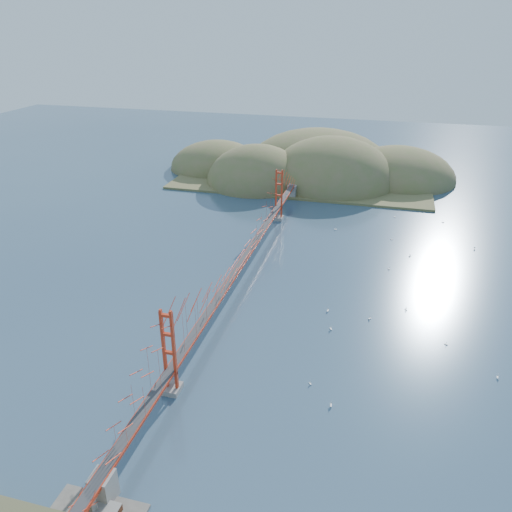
% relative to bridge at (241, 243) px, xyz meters
% --- Properties ---
extents(ground, '(320.00, 320.00, 0.00)m').
position_rel_bridge_xyz_m(ground, '(0.00, -0.18, -7.01)').
color(ground, '#334D66').
rests_on(ground, ground).
extents(bridge, '(2.20, 94.40, 12.00)m').
position_rel_bridge_xyz_m(bridge, '(0.00, 0.00, 0.00)').
color(bridge, gray).
rests_on(bridge, ground).
extents(fort, '(3.70, 2.30, 1.75)m').
position_rel_bridge_xyz_m(fort, '(0.40, -47.98, -6.34)').
color(fort, brown).
rests_on(fort, ground).
extents(far_headlands, '(84.00, 58.00, 25.00)m').
position_rel_bridge_xyz_m(far_headlands, '(2.21, 68.33, -7.01)').
color(far_headlands, brown).
rests_on(far_headlands, ground).
extents(sailboat_15, '(0.48, 0.59, 0.69)m').
position_rel_bridge_xyz_m(sailboat_15, '(41.34, 24.00, -6.86)').
color(sailboat_15, white).
rests_on(sailboat_15, ground).
extents(sailboat_17, '(0.57, 0.56, 0.64)m').
position_rel_bridge_xyz_m(sailboat_17, '(36.27, 37.58, -6.86)').
color(sailboat_17, white).
rests_on(sailboat_17, ground).
extents(sailboat_1, '(0.55, 0.55, 0.59)m').
position_rel_bridge_xyz_m(sailboat_1, '(25.08, 10.68, -6.87)').
color(sailboat_1, white).
rests_on(sailboat_1, ground).
extents(sailboat_7, '(0.52, 0.50, 0.58)m').
position_rel_bridge_xyz_m(sailboat_7, '(25.74, 38.13, -6.87)').
color(sailboat_7, white).
rests_on(sailboat_7, ground).
extents(sailboat_2, '(0.52, 0.52, 0.58)m').
position_rel_bridge_xyz_m(sailboat_2, '(33.47, -11.28, -6.87)').
color(sailboat_2, white).
rests_on(sailboat_2, ground).
extents(sailboat_14, '(0.53, 0.60, 0.69)m').
position_rel_bridge_xyz_m(sailboat_14, '(16.15, -6.60, -6.86)').
color(sailboat_14, white).
rests_on(sailboat_14, ground).
extents(sailboat_5, '(0.48, 0.54, 0.61)m').
position_rel_bridge_xyz_m(sailboat_5, '(39.32, -17.10, -6.87)').
color(sailboat_5, white).
rests_on(sailboat_5, ground).
extents(sailboat_12, '(0.56, 0.46, 0.66)m').
position_rel_bridge_xyz_m(sailboat_12, '(25.27, 24.73, -6.86)').
color(sailboat_12, white).
rests_on(sailboat_12, ground).
extents(sailboat_4, '(0.55, 0.55, 0.57)m').
position_rel_bridge_xyz_m(sailboat_4, '(28.87, 17.34, -6.87)').
color(sailboat_4, white).
rests_on(sailboat_4, ground).
extents(sailboat_6, '(0.54, 0.54, 0.58)m').
position_rel_bridge_xyz_m(sailboat_6, '(16.26, -24.53, -6.87)').
color(sailboat_6, white).
rests_on(sailboat_6, ground).
extents(sailboat_3, '(0.60, 0.56, 0.67)m').
position_rel_bridge_xyz_m(sailboat_3, '(13.36, 27.11, -6.86)').
color(sailboat_3, white).
rests_on(sailboat_3, ground).
extents(sailboat_0, '(0.67, 0.67, 0.74)m').
position_rel_bridge_xyz_m(sailboat_0, '(17.24, -11.59, -6.85)').
color(sailboat_0, white).
rests_on(sailboat_0, ground).
extents(sailboat_10, '(0.53, 0.62, 0.71)m').
position_rel_bridge_xyz_m(sailboat_10, '(19.28, -27.73, -6.85)').
color(sailboat_10, white).
rests_on(sailboat_10, ground).
extents(sailboat_extra_0, '(0.52, 0.52, 0.56)m').
position_rel_bridge_xyz_m(sailboat_extra_0, '(28.04, -3.16, -6.87)').
color(sailboat_extra_0, white).
rests_on(sailboat_extra_0, ground).
extents(sailboat_extra_1, '(0.59, 0.59, 0.62)m').
position_rel_bridge_xyz_m(sailboat_extra_1, '(22.65, -7.27, -6.87)').
color(sailboat_extra_1, white).
rests_on(sailboat_extra_1, ground).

